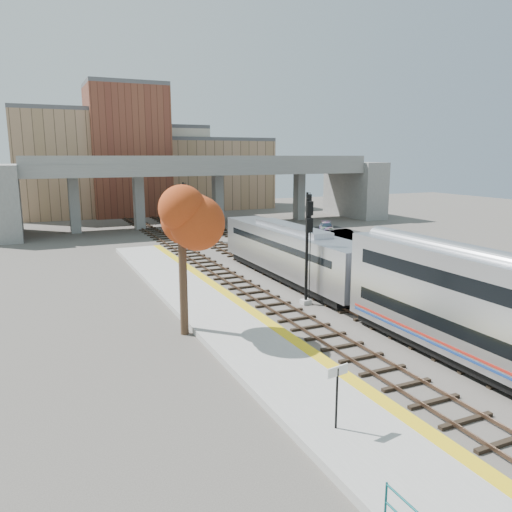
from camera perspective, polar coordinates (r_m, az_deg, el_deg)
name	(u,v)px	position (r m, az deg, el deg)	size (l,w,h in m)	color
ground	(381,333)	(28.57, 14.14, -8.48)	(160.00, 160.00, 0.00)	#47423D
platform	(262,351)	(24.87, 0.71, -10.75)	(4.50, 60.00, 0.35)	#9E9E99
yellow_strip	(296,341)	(25.61, 4.62, -9.68)	(0.70, 60.00, 0.01)	yellow
tracks	(289,279)	(39.05, 3.80, -2.65)	(10.70, 95.00, 0.25)	black
overpass	(203,183)	(69.50, -6.04, 8.29)	(54.00, 12.00, 9.50)	slate
buildings_far	(143,165)	(89.32, -12.80, 10.09)	(43.00, 21.00, 20.60)	#9E795B
parking_lot	(325,239)	(58.65, 7.91, 1.97)	(14.00, 18.00, 0.04)	black
locomotive	(291,252)	(38.54, 3.98, 0.52)	(3.02, 19.05, 4.10)	#A8AAB2
signal_mast_near	(307,254)	(32.09, 5.88, 0.29)	(0.60, 0.64, 6.89)	#9E9E99
signal_mast_mid	(307,235)	(40.18, 5.85, 2.36)	(0.60, 0.64, 6.70)	#9E9E99
signal_mast_far	(184,212)	(57.57, -8.23, 4.95)	(0.60, 0.64, 6.57)	#9E9E99
station_sign	(337,384)	(17.61, 9.26, -14.25)	(0.90, 0.20, 2.27)	black
tree	(181,218)	(26.30, -8.53, 4.30)	(3.60, 3.60, 8.57)	#382619
car_a	(326,240)	(53.99, 8.02, 1.87)	(1.54, 3.83, 1.31)	#99999E
car_b	(345,235)	(57.12, 10.19, 2.33)	(1.39, 3.97, 1.31)	#99999E
car_c	(326,227)	(63.54, 8.05, 3.27)	(1.72, 4.23, 1.23)	#99999E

